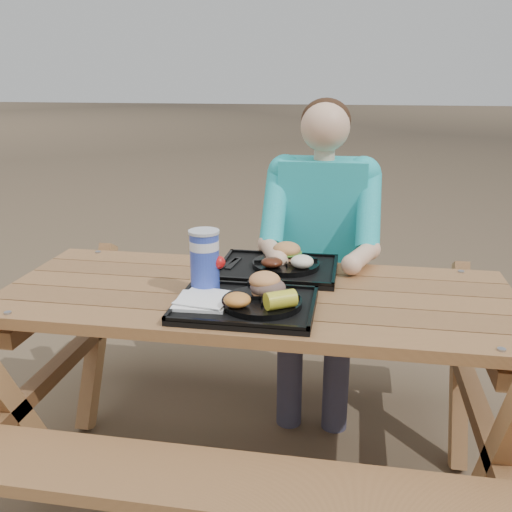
# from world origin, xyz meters

# --- Properties ---
(ground) EXTENTS (60.00, 60.00, 0.00)m
(ground) POSITION_xyz_m (0.00, 0.00, 0.00)
(ground) COLOR #999999
(ground) RESTS_ON ground
(picnic_table) EXTENTS (1.80, 1.49, 0.75)m
(picnic_table) POSITION_xyz_m (0.00, 0.00, 0.38)
(picnic_table) COLOR #999999
(picnic_table) RESTS_ON ground
(tray_near) EXTENTS (0.45, 0.35, 0.02)m
(tray_near) POSITION_xyz_m (-0.01, -0.17, 0.76)
(tray_near) COLOR black
(tray_near) RESTS_ON picnic_table
(tray_far) EXTENTS (0.45, 0.35, 0.02)m
(tray_far) POSITION_xyz_m (0.05, 0.21, 0.76)
(tray_far) COLOR black
(tray_far) RESTS_ON picnic_table
(plate_near) EXTENTS (0.26, 0.26, 0.02)m
(plate_near) POSITION_xyz_m (0.05, -0.17, 0.78)
(plate_near) COLOR black
(plate_near) RESTS_ON tray_near
(plate_far) EXTENTS (0.26, 0.26, 0.02)m
(plate_far) POSITION_xyz_m (0.08, 0.22, 0.78)
(plate_far) COLOR black
(plate_far) RESTS_ON tray_far
(napkin_stack) EXTENTS (0.18, 0.18, 0.02)m
(napkin_stack) POSITION_xyz_m (-0.15, -0.19, 0.78)
(napkin_stack) COLOR white
(napkin_stack) RESTS_ON tray_near
(soda_cup) EXTENTS (0.10, 0.10, 0.20)m
(soda_cup) POSITION_xyz_m (-0.17, -0.06, 0.87)
(soda_cup) COLOR #162EA8
(soda_cup) RESTS_ON tray_near
(condiment_bbq) EXTENTS (0.05, 0.05, 0.03)m
(condiment_bbq) POSITION_xyz_m (0.00, -0.04, 0.79)
(condiment_bbq) COLOR black
(condiment_bbq) RESTS_ON tray_near
(condiment_mustard) EXTENTS (0.04, 0.04, 0.03)m
(condiment_mustard) POSITION_xyz_m (0.05, -0.04, 0.78)
(condiment_mustard) COLOR yellow
(condiment_mustard) RESTS_ON tray_near
(sandwich) EXTENTS (0.11, 0.11, 0.11)m
(sandwich) POSITION_xyz_m (0.06, -0.12, 0.85)
(sandwich) COLOR #E18E4F
(sandwich) RESTS_ON plate_near
(mac_cheese) EXTENTS (0.09, 0.09, 0.04)m
(mac_cheese) POSITION_xyz_m (-0.02, -0.24, 0.81)
(mac_cheese) COLOR gold
(mac_cheese) RESTS_ON plate_near
(corn_cob) EXTENTS (0.13, 0.13, 0.06)m
(corn_cob) POSITION_xyz_m (0.12, -0.23, 0.82)
(corn_cob) COLOR yellow
(corn_cob) RESTS_ON plate_near
(cutlery_far) EXTENTS (0.04, 0.15, 0.01)m
(cutlery_far) POSITION_xyz_m (-0.13, 0.22, 0.77)
(cutlery_far) COLOR black
(cutlery_far) RESTS_ON tray_far
(burger) EXTENTS (0.11, 0.11, 0.10)m
(burger) POSITION_xyz_m (0.08, 0.27, 0.84)
(burger) COLOR #D58B4B
(burger) RESTS_ON plate_far
(baked_beans) EXTENTS (0.08, 0.08, 0.04)m
(baked_beans) POSITION_xyz_m (0.03, 0.15, 0.81)
(baked_beans) COLOR #4C1E0F
(baked_beans) RESTS_ON plate_far
(potato_salad) EXTENTS (0.09, 0.09, 0.05)m
(potato_salad) POSITION_xyz_m (0.15, 0.17, 0.81)
(potato_salad) COLOR white
(potato_salad) RESTS_ON plate_far
(diner) EXTENTS (0.48, 0.84, 1.28)m
(diner) POSITION_xyz_m (0.19, 0.64, 0.64)
(diner) COLOR #1CB0C9
(diner) RESTS_ON ground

